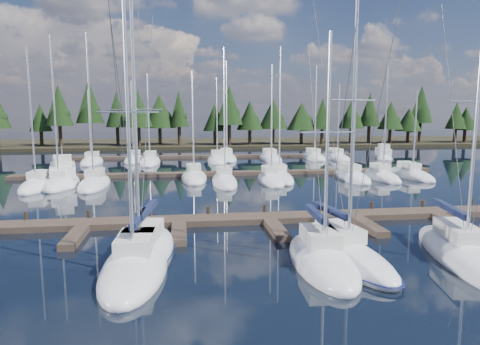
{
  "coord_description": "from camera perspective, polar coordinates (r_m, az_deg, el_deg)",
  "views": [
    {
      "loc": [
        -5.73,
        -10.09,
        7.4
      ],
      "look_at": [
        -1.35,
        22.0,
        2.83
      ],
      "focal_mm": 32.0,
      "sensor_mm": 36.0,
      "label": 1
    }
  ],
  "objects": [
    {
      "name": "front_sailboat_1",
      "position": [
        22.58,
        -12.91,
        -10.58
      ],
      "size": [
        4.29,
        9.99,
        13.67
      ],
      "color": "white",
      "rests_on": "ground"
    },
    {
      "name": "tree_line",
      "position": [
        90.38,
        -7.11,
        7.94
      ],
      "size": [
        184.58,
        11.58,
        13.49
      ],
      "color": "black",
      "rests_on": "far_shore"
    },
    {
      "name": "ground",
      "position": [
        41.17,
        0.35,
        -2.32
      ],
      "size": [
        260.0,
        260.0,
        0.0
      ],
      "primitive_type": "plane",
      "color": "black",
      "rests_on": "ground"
    },
    {
      "name": "front_sailboat_2",
      "position": [
        20.99,
        -13.83,
        -12.04
      ],
      "size": [
        3.31,
        8.58,
        13.47
      ],
      "color": "white",
      "rests_on": "ground"
    },
    {
      "name": "motor_yacht_right",
      "position": [
        73.21,
        18.54,
        2.16
      ],
      "size": [
        4.53,
        8.07,
        3.82
      ],
      "color": "white",
      "rests_on": "ground"
    },
    {
      "name": "motor_yacht_left",
      "position": [
        48.65,
        -22.48,
        -0.71
      ],
      "size": [
        5.5,
        10.12,
        4.82
      ],
      "color": "white",
      "rests_on": "ground"
    },
    {
      "name": "back_docks",
      "position": [
        60.38,
        -2.28,
        1.18
      ],
      "size": [
        50.0,
        21.8,
        0.4
      ],
      "color": "#48382D",
      "rests_on": "ground"
    },
    {
      "name": "back_sailboat_rows",
      "position": [
        55.57,
        -1.55,
        0.66
      ],
      "size": [
        42.7,
        32.75,
        15.96
      ],
      "color": "white",
      "rests_on": "ground"
    },
    {
      "name": "front_sailboat_4",
      "position": [
        22.61,
        13.6,
        -10.53
      ],
      "size": [
        4.18,
        9.13,
        14.48
      ],
      "color": "white",
      "rests_on": "ground"
    },
    {
      "name": "front_sailboat_3",
      "position": [
        21.68,
        10.83,
        -11.3
      ],
      "size": [
        3.28,
        8.09,
        11.8
      ],
      "color": "white",
      "rests_on": "ground"
    },
    {
      "name": "main_dock",
      "position": [
        28.95,
        3.91,
        -6.38
      ],
      "size": [
        44.0,
        6.13,
        0.9
      ],
      "color": "#48382D",
      "rests_on": "ground"
    },
    {
      "name": "far_shore",
      "position": [
        100.51,
        -4.51,
        3.96
      ],
      "size": [
        220.0,
        30.0,
        0.6
      ],
      "primitive_type": "cube",
      "color": "black",
      "rests_on": "ground"
    },
    {
      "name": "front_sailboat_5",
      "position": [
        24.76,
        27.35,
        -9.58
      ],
      "size": [
        4.62,
        10.32,
        14.36
      ],
      "color": "white",
      "rests_on": "ground"
    }
  ]
}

